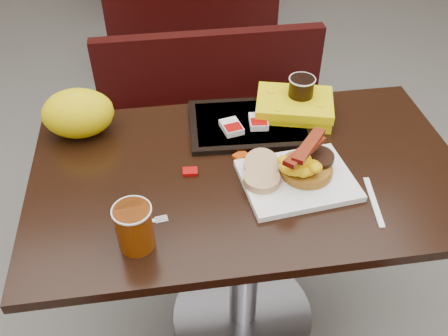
{
  "coord_description": "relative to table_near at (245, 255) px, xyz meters",
  "views": [
    {
      "loc": [
        -0.22,
        -0.99,
        1.65
      ],
      "look_at": [
        -0.08,
        -0.04,
        0.8
      ],
      "focal_mm": 39.05,
      "sensor_mm": 36.0,
      "label": 1
    }
  ],
  "objects": [
    {
      "name": "floor",
      "position": [
        0.0,
        0.0,
        -0.38
      ],
      "size": [
        6.0,
        7.0,
        0.01
      ],
      "primitive_type": "cube",
      "color": "slate",
      "rests_on": "ground"
    },
    {
      "name": "table_near",
      "position": [
        0.0,
        0.0,
        0.0
      ],
      "size": [
        1.2,
        0.7,
        0.75
      ],
      "primitive_type": null,
      "color": "black",
      "rests_on": "floor"
    },
    {
      "name": "bench_near_n",
      "position": [
        0.0,
        0.7,
        -0.02
      ],
      "size": [
        1.0,
        0.46,
        0.72
      ],
      "primitive_type": null,
      "color": "black",
      "rests_on": "floor"
    },
    {
      "name": "bench_far_s",
      "position": [
        0.0,
        1.9,
        -0.02
      ],
      "size": [
        1.0,
        0.46,
        0.72
      ],
      "primitive_type": null,
      "color": "black",
      "rests_on": "floor"
    },
    {
      "name": "platter",
      "position": [
        0.12,
        -0.07,
        0.38
      ],
      "size": [
        0.32,
        0.26,
        0.02
      ],
      "primitive_type": "cube",
      "rotation": [
        0.0,
        0.0,
        0.11
      ],
      "color": "white",
      "rests_on": "table_near"
    },
    {
      "name": "pancake_stack",
      "position": [
        0.15,
        -0.05,
        0.41
      ],
      "size": [
        0.15,
        0.15,
        0.03
      ],
      "primitive_type": "cylinder",
      "rotation": [
        0.0,
        0.0,
        -0.04
      ],
      "color": "olive",
      "rests_on": "platter"
    },
    {
      "name": "sausage_patty",
      "position": [
        0.18,
        -0.03,
        0.43
      ],
      "size": [
        0.11,
        0.11,
        0.01
      ],
      "primitive_type": "cylinder",
      "rotation": [
        0.0,
        0.0,
        -0.22
      ],
      "color": "black",
      "rests_on": "pancake_stack"
    },
    {
      "name": "scrambled_eggs",
      "position": [
        0.12,
        -0.07,
        0.45
      ],
      "size": [
        0.13,
        0.12,
        0.05
      ],
      "primitive_type": "ellipsoid",
      "rotation": [
        0.0,
        0.0,
        0.29
      ],
      "color": "#EEB904",
      "rests_on": "pancake_stack"
    },
    {
      "name": "bacon_strips",
      "position": [
        0.13,
        -0.06,
        0.48
      ],
      "size": [
        0.18,
        0.18,
        0.01
      ],
      "primitive_type": null,
      "rotation": [
        0.0,
        0.0,
        0.79
      ],
      "color": "#410504",
      "rests_on": "scrambled_eggs"
    },
    {
      "name": "muffin_bottom",
      "position": [
        0.02,
        -0.07,
        0.4
      ],
      "size": [
        0.1,
        0.1,
        0.02
      ],
      "primitive_type": "cylinder",
      "rotation": [
        0.0,
        0.0,
        -0.02
      ],
      "color": "tan",
      "rests_on": "platter"
    },
    {
      "name": "muffin_top",
      "position": [
        0.03,
        -0.03,
        0.41
      ],
      "size": [
        0.11,
        0.11,
        0.05
      ],
      "primitive_type": "cylinder",
      "rotation": [
        0.38,
        0.0,
        -0.23
      ],
      "color": "tan",
      "rests_on": "platter"
    },
    {
      "name": "coffee_cup_near",
      "position": [
        -0.31,
        -0.22,
        0.43
      ],
      "size": [
        0.1,
        0.1,
        0.12
      ],
      "primitive_type": "cylinder",
      "rotation": [
        0.0,
        0.0,
        0.23
      ],
      "color": "#9B3E05",
      "rests_on": "table_near"
    },
    {
      "name": "fork",
      "position": [
        -0.31,
        -0.16,
        0.38
      ],
      "size": [
        0.12,
        0.04,
        0.0
      ],
      "primitive_type": null,
      "rotation": [
        0.0,
        0.0,
        0.14
      ],
      "color": "white",
      "rests_on": "table_near"
    },
    {
      "name": "knife",
      "position": [
        0.3,
        -0.17,
        0.38
      ],
      "size": [
        0.04,
        0.18,
        0.0
      ],
      "primitive_type": "cube",
      "rotation": [
        0.0,
        0.0,
        -1.71
      ],
      "color": "white",
      "rests_on": "table_near"
    },
    {
      "name": "condiment_syrup",
      "position": [
        -0.01,
        0.06,
        0.38
      ],
      "size": [
        0.05,
        0.05,
        0.01
      ],
      "primitive_type": "cube",
      "rotation": [
        0.0,
        0.0,
        0.56
      ],
      "color": "#A73407",
      "rests_on": "table_near"
    },
    {
      "name": "condiment_ketchup",
      "position": [
        -0.16,
        0.01,
        0.38
      ],
      "size": [
        0.04,
        0.03,
        0.01
      ],
      "primitive_type": "cube",
      "rotation": [
        0.0,
        0.0,
        -0.08
      ],
      "color": "#8C0504",
      "rests_on": "table_near"
    },
    {
      "name": "tray",
      "position": [
        0.04,
        0.2,
        0.38
      ],
      "size": [
        0.38,
        0.28,
        0.02
      ],
      "primitive_type": "cube",
      "rotation": [
        0.0,
        0.0,
        -0.05
      ],
      "color": "black",
      "rests_on": "table_near"
    },
    {
      "name": "hashbrown_sleeve_left",
      "position": [
        -0.02,
        0.17,
        0.4
      ],
      "size": [
        0.07,
        0.08,
        0.02
      ],
      "primitive_type": "cube",
      "rotation": [
        0.0,
        0.0,
        0.22
      ],
      "color": "silver",
      "rests_on": "tray"
    },
    {
      "name": "hashbrown_sleeve_right",
      "position": [
        0.06,
        0.18,
        0.4
      ],
      "size": [
        0.06,
        0.08,
        0.02
      ],
      "primitive_type": "cube",
      "rotation": [
        0.0,
        0.0,
        -0.09
      ],
      "color": "silver",
      "rests_on": "tray"
    },
    {
      "name": "coffee_cup_far",
      "position": [
        0.21,
        0.25,
        0.45
      ],
      "size": [
        0.1,
        0.1,
        0.11
      ],
      "primitive_type": "cylinder",
      "rotation": [
        0.0,
        0.0,
        0.35
      ],
      "color": "black",
      "rests_on": "tray"
    },
    {
      "name": "clamshell",
      "position": [
        0.19,
        0.23,
        0.41
      ],
      "size": [
        0.27,
        0.23,
        0.06
      ],
      "primitive_type": "cube",
      "rotation": [
        0.0,
        0.0,
        -0.27
      ],
      "color": "#E0C503",
      "rests_on": "table_near"
    },
    {
      "name": "paper_bag",
      "position": [
        -0.47,
        0.24,
        0.45
      ],
      "size": [
        0.23,
        0.18,
        0.15
      ],
      "primitive_type": "ellipsoid",
      "rotation": [
        0.0,
        0.0,
        -0.13
      ],
      "color": "yellow",
      "rests_on": "table_near"
    }
  ]
}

